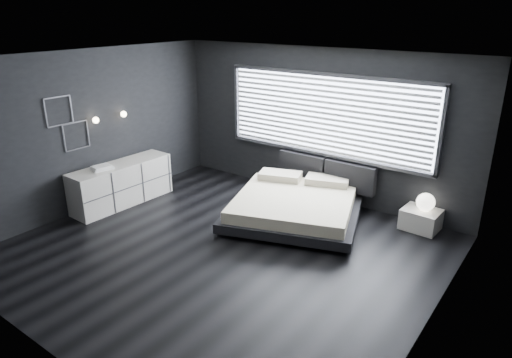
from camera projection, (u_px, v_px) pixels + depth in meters
The scene contains 12 objects.
room at pixel (220, 163), 6.38m from camera, with size 6.04×6.00×2.80m.
window at pixel (325, 116), 8.23m from camera, with size 4.14×0.09×1.52m.
headboard at pixel (325, 172), 8.50m from camera, with size 1.96×0.16×0.52m.
sconce_near at pixel (96, 120), 7.94m from camera, with size 0.18×0.11×0.11m.
sconce_far at pixel (124, 114), 8.40m from camera, with size 0.18×0.11×0.11m.
wall_art_upper at pixel (59, 111), 7.45m from camera, with size 0.01×0.48×0.48m.
wall_art_lower at pixel (76, 136), 7.81m from camera, with size 0.01×0.48×0.48m.
bed at pixel (295, 205), 7.83m from camera, with size 2.72×2.66×0.56m.
nightstand at pixel (421, 219), 7.51m from camera, with size 0.58×0.49×0.34m, color silver.
orb_lamp at pixel (426, 202), 7.37m from camera, with size 0.30×0.30×0.30m, color white.
dresser at pixel (122, 184), 8.43m from camera, with size 0.61×1.95×0.77m.
book_stack at pixel (102, 168), 8.00m from camera, with size 0.34×0.40×0.07m.
Camera 1 is at (3.98, -4.59, 3.43)m, focal length 32.00 mm.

